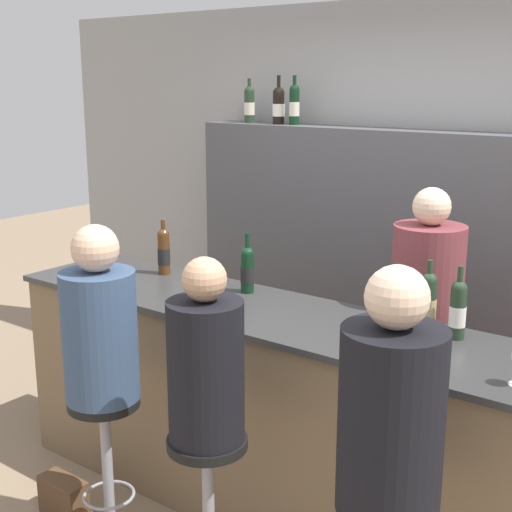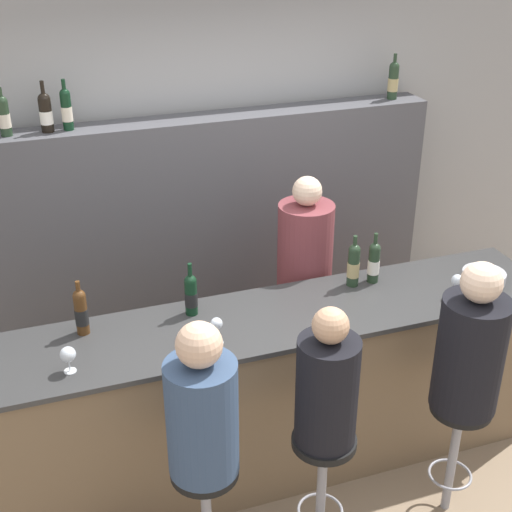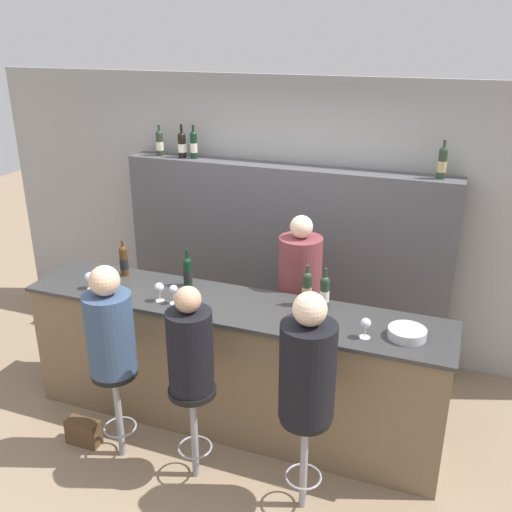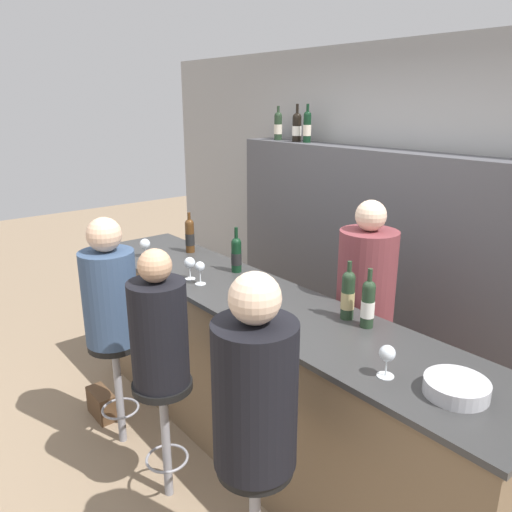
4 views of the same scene
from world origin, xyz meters
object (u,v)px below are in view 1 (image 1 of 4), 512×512
Objects in this scene: guest_seated_middle at (205,363)px; bartender at (422,363)px; wine_bottle_counter_2 at (428,302)px; wine_bottle_counter_3 at (458,309)px; wine_bottle_backbar_2 at (294,104)px; guest_seated_left at (99,326)px; wine_bottle_counter_1 at (247,269)px; wine_bottle_backbar_1 at (279,105)px; bar_stool_middle at (207,477)px; guest_seated_right at (392,409)px; handbag at (64,497)px; wine_glass_1 at (194,284)px; wine_glass_2 at (214,288)px; wine_glass_0 at (107,266)px; bar_stool_left at (106,433)px; wine_bottle_counter_0 at (164,251)px; wine_bottle_backbar_0 at (249,104)px.

bartender reaches higher than guest_seated_middle.
wine_bottle_counter_2 is 0.13m from wine_bottle_counter_3.
wine_bottle_backbar_2 is 2.32m from guest_seated_middle.
guest_seated_left is 0.61m from guest_seated_middle.
wine_bottle_backbar_1 is (-0.58, 1.09, 0.78)m from wine_bottle_counter_1.
wine_bottle_backbar_1 is 2.59m from bar_stool_middle.
guest_seated_right reaches higher than wine_bottle_counter_1.
wine_bottle_backbar_2 is 1.19× the size of handbag.
wine_glass_1 is at bearing -142.91° from bartender.
wine_bottle_backbar_2 reaches higher than wine_bottle_counter_1.
wine_bottle_counter_3 is 2.10× the size of wine_glass_2.
wine_glass_0 reaches higher than bar_stool_middle.
wine_bottle_counter_3 is at bearing -50.40° from bartender.
wine_glass_0 is 0.53× the size of handbag.
wine_glass_2 is 1.31m from handbag.
bar_stool_left is (0.52, -0.51, -0.60)m from wine_glass_0.
wine_glass_2 is at bearing -65.97° from wine_bottle_backbar_1.
wine_glass_0 is at bearing -155.98° from bartender.
bar_stool_left is at bearing -101.59° from wine_bottle_counter_1.
guest_seated_right is at bearing -71.10° from bartender.
guest_seated_left is at bearing -63.45° from wine_bottle_counter_0.
wine_bottle_counter_2 is 1.43m from guest_seated_left.
wine_glass_1 is (-0.07, -0.32, -0.02)m from wine_bottle_counter_1.
bar_stool_middle is at bearing 0.00° from handbag.
wine_bottle_counter_0 is 1.33m from guest_seated_middle.
wine_bottle_counter_3 is at bearing 10.18° from wine_glass_0.
wine_bottle_backbar_2 is 2.71m from guest_seated_right.
wine_bottle_counter_1 is 1.42m from wine_bottle_backbar_2.
wine_bottle_counter_0 is at bearing 95.16° from handbag.
guest_seated_right is at bearing 0.00° from bar_stool_left.
wine_glass_0 is at bearing -99.42° from wine_bottle_backbar_2.
guest_seated_middle reaches higher than wine_bottle_counter_0.
wine_bottle_backbar_0 is 1.79m from wine_glass_1.
wine_bottle_counter_3 reaches higher than wine_glass_1.
bartender is at bearing 13.98° from wine_bottle_counter_0.
wine_glass_0 is at bearing 135.62° from bar_stool_left.
bar_stool_left is 0.52m from guest_seated_left.
wine_glass_1 is at bearing 49.17° from handbag.
wine_bottle_counter_2 is 2.06m from wine_bottle_backbar_1.
wine_bottle_backbar_1 is at bearing 118.06° from wine_bottle_counter_1.
bartender reaches higher than wine_bottle_counter_0.
guest_seated_middle is 0.79m from guest_seated_right.
wine_bottle_backbar_2 is 2.15m from guest_seated_left.
guest_seated_right reaches higher than wine_bottle_counter_0.
wine_bottle_backbar_1 is 1.63m from wine_glass_0.
wine_bottle_backbar_1 reaches higher than bartender.
wine_bottle_counter_2 is (0.98, -0.00, 0.01)m from wine_bottle_counter_1.
guest_seated_middle is at bearing 0.00° from handbag.
bartender is at bearing -24.26° from wine_bottle_backbar_0.
bartender reaches higher than wine_glass_2.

